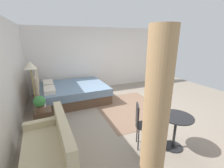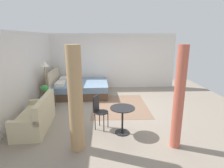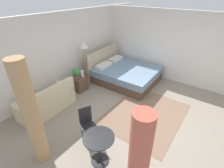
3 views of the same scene
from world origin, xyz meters
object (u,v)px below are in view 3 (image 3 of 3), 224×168
Objects in this scene: bed at (125,73)px; potted_plant at (76,73)px; balcony_table at (99,145)px; couch at (47,103)px; nightstand at (80,84)px; vase at (82,74)px; cafe_chair_near_window at (87,122)px; floor_lamp at (84,50)px.

bed reaches higher than potted_plant.
balcony_table is (-3.30, -1.47, 0.18)m from bed.
couch is 2.36× the size of balcony_table.
couch is at bearing -175.57° from nightstand.
vase reaches higher than nightstand.
bed is 1.40× the size of couch.
vase is (0.12, -0.03, 0.36)m from nightstand.
cafe_chair_near_window reaches higher than vase.
balcony_table is (-0.39, -2.26, 0.19)m from couch.
bed is 3.01m from couch.
bed is at bearing -29.65° from potted_plant.
bed is 5.98× the size of potted_plant.
couch is 1.54m from vase.
balcony_table is 0.66m from cafe_chair_near_window.
couch is 2.30m from balcony_table.
floor_lamp is at bearing 12.34° from potted_plant.
vase is 0.15× the size of floor_lamp.
bed reaches higher than nightstand.
bed is at bearing -45.71° from floor_lamp.
floor_lamp reaches higher than cafe_chair_near_window.
potted_plant is 0.25m from vase.
potted_plant is 0.24× the size of floor_lamp.
vase is at bearing 51.04° from balcony_table.
cafe_chair_near_window is (-0.10, -1.67, 0.26)m from couch.
bed is 1.45× the size of floor_lamp.
bed reaches higher than couch.
couch is at bearing -176.95° from vase.
cafe_chair_near_window is (0.29, 0.59, 0.07)m from balcony_table.
potted_plant reaches higher than vase.
potted_plant reaches higher than nightstand.
nightstand is 0.54× the size of cafe_chair_near_window.
nightstand is 0.70× the size of balcony_table.
cafe_chair_near_window is (-3.01, -0.88, 0.25)m from bed.
bed reaches higher than vase.
bed is 1.68m from vase.
bed reaches higher than cafe_chair_near_window.
floor_lamp is (-1.03, 1.05, 0.99)m from bed.
cafe_chair_near_window is at bearing 64.09° from balcony_table.
vase is at bearing -12.79° from nightstand.
potted_plant is (-1.62, 0.92, 0.40)m from bed.
nightstand is at bearing -17.24° from potted_plant.
vase is 0.81m from floor_lamp.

